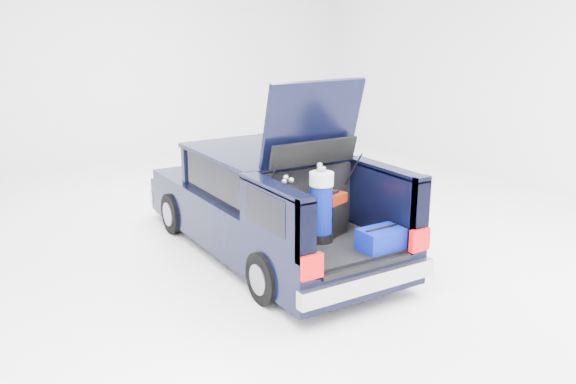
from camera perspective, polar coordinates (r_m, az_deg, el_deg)
ground at (r=8.55m, az=-1.76°, el=-5.63°), size 14.00×14.00×0.00m
car at (r=8.42m, az=-2.16°, el=-1.14°), size 1.87×4.65×2.47m
red_suitcase at (r=7.40m, az=4.25°, el=-2.11°), size 0.38×0.33×0.54m
black_golf_bag at (r=6.92m, az=-0.02°, el=-2.26°), size 0.32×0.33×0.84m
blue_golf_bag at (r=7.12m, az=3.11°, el=-1.36°), size 0.36×0.36×0.95m
blue_duffel at (r=7.05m, az=8.70°, el=-4.34°), size 0.51×0.34×0.27m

